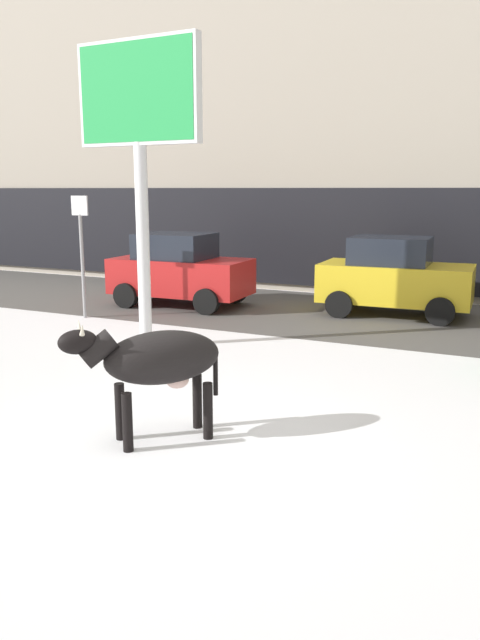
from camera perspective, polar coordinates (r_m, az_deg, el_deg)
ground_plane at (r=7.48m, az=-7.40°, el=-11.69°), size 120.00×120.00×0.00m
road_strip at (r=15.23m, az=10.52°, el=0.37°), size 60.00×5.60×0.01m
building_facade at (r=21.00m, az=15.70°, el=21.01°), size 44.00×6.10×13.00m
cow_black at (r=7.48m, az=-7.54°, el=-3.64°), size 1.57×1.69×1.54m
billboard at (r=11.96m, az=-9.18°, el=18.10°), size 2.53×0.29×5.56m
car_red_hatchback at (r=16.30m, az=-5.48°, el=4.54°), size 3.57×2.04×1.86m
car_yellow_hatchback at (r=15.44m, az=13.80°, el=3.85°), size 3.57×2.04×1.86m
street_sign at (r=15.02m, az=-14.16°, el=6.47°), size 0.44×0.08×2.82m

